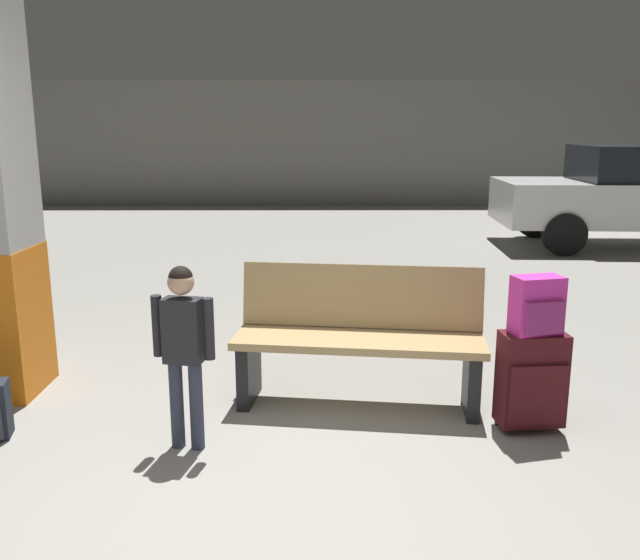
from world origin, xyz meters
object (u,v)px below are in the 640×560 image
Objects in this scene: bench at (359,337)px; child at (183,338)px; suitcase at (532,380)px; backpack_bright at (537,306)px.

bench is 1.57× the size of child.
suitcase is 0.45m from backpack_bright.
backpack_bright is at bearing -16.47° from suitcase.
bench is at bearing 32.76° from child.
bench is at bearing 156.08° from backpack_bright.
child is (-2.00, -0.21, 0.33)m from suitcase.
bench is 1.14m from backpack_bright.
bench is 4.87× the size of backpack_bright.
child is (-1.01, -0.65, 0.21)m from bench.
bench is at bearing 156.07° from suitcase.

